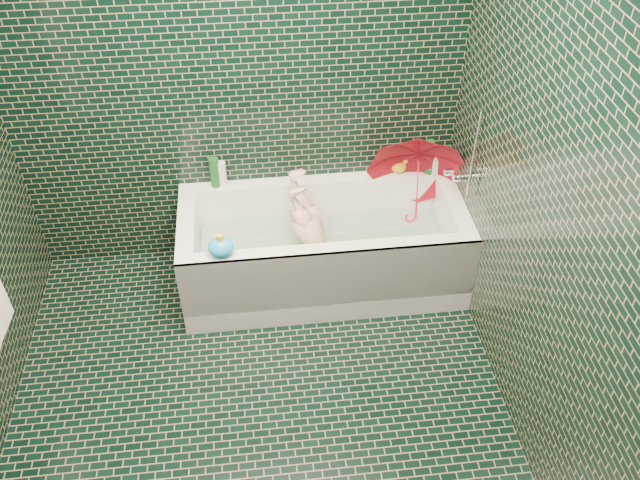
{
  "coord_description": "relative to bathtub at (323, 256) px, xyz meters",
  "views": [
    {
      "loc": [
        0.07,
        -2.05,
        3.04
      ],
      "look_at": [
        0.41,
        0.82,
        0.51
      ],
      "focal_mm": 38.0,
      "sensor_mm": 36.0,
      "label": 1
    }
  ],
  "objects": [
    {
      "name": "soap_bottle_a",
      "position": [
        0.78,
        0.32,
        0.34
      ],
      "size": [
        0.11,
        0.11,
        0.27
      ],
      "primitive_type": "imported",
      "rotation": [
        0.0,
        0.0,
        0.03
      ],
      "color": "white",
      "rests_on": "bathtub"
    },
    {
      "name": "bottle_right_pump",
      "position": [
        0.74,
        0.31,
        0.44
      ],
      "size": [
        0.05,
        0.05,
        0.19
      ],
      "primitive_type": "cylinder",
      "rotation": [
        0.0,
        0.0,
        0.04
      ],
      "color": "silver",
      "rests_on": "bathtub"
    },
    {
      "name": "bathtub",
      "position": [
        0.0,
        0.0,
        0.0
      ],
      "size": [
        1.7,
        0.75,
        0.55
      ],
      "color": "white",
      "rests_on": "floor"
    },
    {
      "name": "rubber_duck",
      "position": [
        0.53,
        0.36,
        0.39
      ],
      "size": [
        0.13,
        0.1,
        0.1
      ],
      "rotation": [
        0.0,
        0.0,
        0.25
      ],
      "color": "gold",
      "rests_on": "bathtub"
    },
    {
      "name": "bottle_right_tall",
      "position": [
        0.71,
        0.36,
        0.45
      ],
      "size": [
        0.07,
        0.07,
        0.21
      ],
      "primitive_type": "cylinder",
      "rotation": [
        0.0,
        0.0,
        -0.35
      ],
      "color": "#154A1C",
      "rests_on": "bathtub"
    },
    {
      "name": "umbrella",
      "position": [
        0.58,
        0.11,
        0.41
      ],
      "size": [
        0.88,
        0.83,
        0.87
      ],
      "primitive_type": "imported",
      "rotation": [
        0.35,
        -0.45,
        -0.4
      ],
      "color": "red",
      "rests_on": "bathtub"
    },
    {
      "name": "soap_bottle_c",
      "position": [
        0.75,
        0.31,
        0.34
      ],
      "size": [
        0.16,
        0.16,
        0.15
      ],
      "primitive_type": "imported",
      "rotation": [
        0.0,
        0.0,
        0.43
      ],
      "color": "#154A1C",
      "rests_on": "bathtub"
    },
    {
      "name": "child",
      "position": [
        -0.05,
        0.03,
        0.1
      ],
      "size": [
        1.0,
        0.49,
        0.44
      ],
      "primitive_type": "imported",
      "rotation": [
        -1.33,
        0.0,
        -1.73
      ],
      "color": "#EAAE92",
      "rests_on": "bathtub"
    },
    {
      "name": "wall_back",
      "position": [
        -0.45,
        0.39,
        1.04
      ],
      "size": [
        2.8,
        0.0,
        2.8
      ],
      "primitive_type": "plane",
      "rotation": [
        1.57,
        0.0,
        0.0
      ],
      "color": "black",
      "rests_on": "floor"
    },
    {
      "name": "bottle_left_short",
      "position": [
        -0.58,
        0.35,
        0.42
      ],
      "size": [
        0.06,
        0.06,
        0.17
      ],
      "primitive_type": "cylinder",
      "rotation": [
        0.0,
        0.0,
        -0.24
      ],
      "color": "white",
      "rests_on": "bathtub"
    },
    {
      "name": "water",
      "position": [
        0.0,
        0.02,
        0.09
      ],
      "size": [
        1.48,
        0.53,
        0.0
      ],
      "primitive_type": "cube",
      "color": "silver",
      "rests_on": "bathtub"
    },
    {
      "name": "floor",
      "position": [
        -0.45,
        -1.01,
        -0.21
      ],
      "size": [
        2.8,
        2.8,
        0.0
      ],
      "primitive_type": "plane",
      "color": "black",
      "rests_on": "ground"
    },
    {
      "name": "soap_bottle_b",
      "position": [
        0.8,
        0.32,
        0.34
      ],
      "size": [
        0.09,
        0.09,
        0.17
      ],
      "primitive_type": "imported",
      "rotation": [
        0.0,
        0.0,
        0.11
      ],
      "color": "#521F75",
      "rests_on": "bathtub"
    },
    {
      "name": "bath_mat",
      "position": [
        0.0,
        0.02,
        -0.06
      ],
      "size": [
        1.35,
        0.47,
        0.01
      ],
      "primitive_type": "cube",
      "color": "green",
      "rests_on": "bathtub"
    },
    {
      "name": "bottle_left_tall",
      "position": [
        -0.62,
        0.35,
        0.44
      ],
      "size": [
        0.06,
        0.06,
        0.2
      ],
      "primitive_type": "cylinder",
      "rotation": [
        0.0,
        0.0,
        0.03
      ],
      "color": "#154A1C",
      "rests_on": "bathtub"
    },
    {
      "name": "faucet",
      "position": [
        0.81,
        0.01,
        0.56
      ],
      "size": [
        0.18,
        0.19,
        0.55
      ],
      "color": "silver",
      "rests_on": "wall_right"
    },
    {
      "name": "bath_toy",
      "position": [
        -0.59,
        -0.3,
        0.4
      ],
      "size": [
        0.17,
        0.15,
        0.14
      ],
      "rotation": [
        0.0,
        0.0,
        -0.27
      ],
      "color": "#1BA1FA",
      "rests_on": "bathtub"
    },
    {
      "name": "wall_right",
      "position": [
        0.85,
        -1.01,
        1.04
      ],
      "size": [
        0.0,
        2.8,
        2.8
      ],
      "primitive_type": "plane",
      "rotation": [
        1.57,
        0.0,
        -1.57
      ],
      "color": "black",
      "rests_on": "floor"
    }
  ]
}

